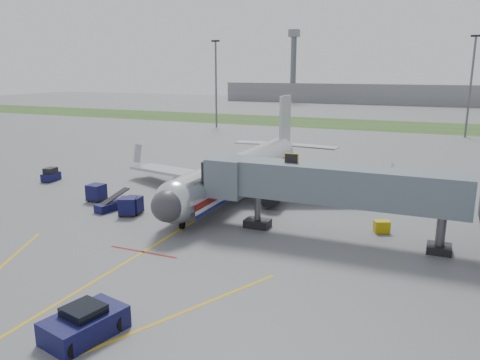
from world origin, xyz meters
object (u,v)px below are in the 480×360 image
at_px(belt_loader, 111,205).
at_px(baggage_tug, 51,175).
at_px(airliner, 241,170).
at_px(pushback_tug, 85,324).
at_px(ramp_worker, 178,188).

bearing_deg(belt_loader, baggage_tug, 154.51).
xyz_separation_m(airliner, baggage_tug, (-24.40, -4.05, -1.90)).
height_order(pushback_tug, belt_loader, belt_loader).
bearing_deg(ramp_worker, pushback_tug, -108.81).
height_order(belt_loader, ramp_worker, ramp_worker).
distance_m(baggage_tug, ramp_worker, 18.59).
bearing_deg(pushback_tug, belt_loader, 125.12).
height_order(airliner, pushback_tug, airliner).
bearing_deg(airliner, pushback_tug, -82.47).
height_order(airliner, baggage_tug, airliner).
distance_m(airliner, baggage_tug, 24.80).
distance_m(pushback_tug, belt_loader, 23.25).
relative_size(airliner, baggage_tug, 14.09).
height_order(airliner, ramp_worker, airliner).
bearing_deg(pushback_tug, airliner, 97.53).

